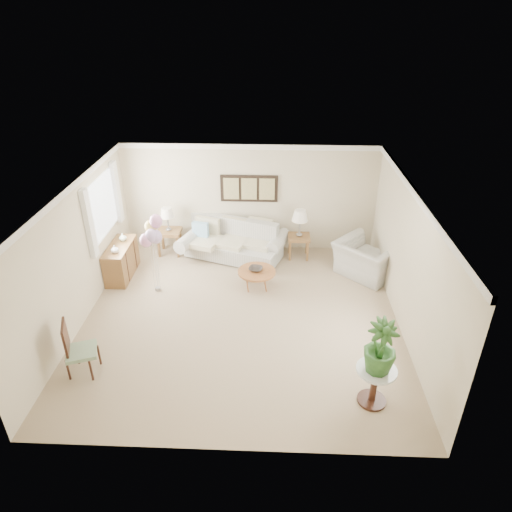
# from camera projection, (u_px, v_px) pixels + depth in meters

# --- Properties ---
(ground_plane) EXTENTS (6.00, 6.00, 0.00)m
(ground_plane) POSITION_uv_depth(u_px,v_px,m) (241.00, 318.00, 8.84)
(ground_plane) COLOR tan
(room_shell) EXTENTS (6.04, 6.04, 2.60)m
(room_shell) POSITION_uv_depth(u_px,v_px,m) (234.00, 241.00, 8.14)
(room_shell) COLOR beige
(room_shell) RESTS_ON ground
(wall_art_triptych) EXTENTS (1.35, 0.06, 0.65)m
(wall_art_triptych) POSITION_uv_depth(u_px,v_px,m) (249.00, 189.00, 10.69)
(wall_art_triptych) COLOR black
(wall_art_triptych) RESTS_ON ground
(sofa) EXTENTS (2.72, 1.60, 0.90)m
(sofa) POSITION_uv_depth(u_px,v_px,m) (234.00, 243.00, 10.84)
(sofa) COLOR beige
(sofa) RESTS_ON ground
(end_table_left) EXTENTS (0.56, 0.51, 0.61)m
(end_table_left) POSITION_uv_depth(u_px,v_px,m) (169.00, 234.00, 10.92)
(end_table_left) COLOR brown
(end_table_left) RESTS_ON ground
(end_table_right) EXTENTS (0.52, 0.47, 0.56)m
(end_table_right) POSITION_uv_depth(u_px,v_px,m) (299.00, 239.00, 10.77)
(end_table_right) COLOR brown
(end_table_right) RESTS_ON ground
(lamp_left) EXTENTS (0.33, 0.33, 0.58)m
(lamp_left) POSITION_uv_depth(u_px,v_px,m) (167.00, 213.00, 10.66)
(lamp_left) COLOR gray
(lamp_left) RESTS_ON end_table_left
(lamp_right) EXTENTS (0.37, 0.37, 0.65)m
(lamp_right) POSITION_uv_depth(u_px,v_px,m) (300.00, 216.00, 10.49)
(lamp_right) COLOR gray
(lamp_right) RESTS_ON end_table_right
(coffee_table) EXTENTS (0.80, 0.80, 0.41)m
(coffee_table) POSITION_uv_depth(u_px,v_px,m) (257.00, 272.00, 9.63)
(coffee_table) COLOR brown
(coffee_table) RESTS_ON ground
(decor_bowl) EXTENTS (0.34, 0.34, 0.07)m
(decor_bowl) POSITION_uv_depth(u_px,v_px,m) (256.00, 269.00, 9.61)
(decor_bowl) COLOR #322C28
(decor_bowl) RESTS_ON coffee_table
(armchair) EXTENTS (1.63, 1.63, 0.80)m
(armchair) POSITION_uv_depth(u_px,v_px,m) (366.00, 259.00, 10.07)
(armchair) COLOR beige
(armchair) RESTS_ON ground
(side_table) EXTENTS (0.60, 0.60, 0.65)m
(side_table) POSITION_uv_depth(u_px,v_px,m) (375.00, 377.00, 6.75)
(side_table) COLOR silver
(side_table) RESTS_ON ground
(potted_plant) EXTENTS (0.62, 0.62, 0.85)m
(potted_plant) POSITION_uv_depth(u_px,v_px,m) (380.00, 347.00, 6.45)
(potted_plant) COLOR #24501F
(potted_plant) RESTS_ON side_table
(accent_chair) EXTENTS (0.60, 0.60, 0.96)m
(accent_chair) POSITION_uv_depth(u_px,v_px,m) (76.00, 348.00, 7.32)
(accent_chair) COLOR gray
(accent_chair) RESTS_ON ground
(credenza) EXTENTS (0.46, 1.20, 0.74)m
(credenza) POSITION_uv_depth(u_px,v_px,m) (121.00, 261.00, 10.08)
(credenza) COLOR brown
(credenza) RESTS_ON ground
(vase_white) EXTENTS (0.20, 0.20, 0.17)m
(vase_white) POSITION_uv_depth(u_px,v_px,m) (115.00, 249.00, 9.58)
(vase_white) COLOR white
(vase_white) RESTS_ON credenza
(vase_sage) EXTENTS (0.22, 0.22, 0.17)m
(vase_sage) POSITION_uv_depth(u_px,v_px,m) (123.00, 237.00, 10.07)
(vase_sage) COLOR beige
(vase_sage) RESTS_ON credenza
(balloon_cluster) EXTENTS (0.44, 0.48, 1.71)m
(balloon_cluster) POSITION_uv_depth(u_px,v_px,m) (152.00, 233.00, 9.06)
(balloon_cluster) COLOR gray
(balloon_cluster) RESTS_ON ground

